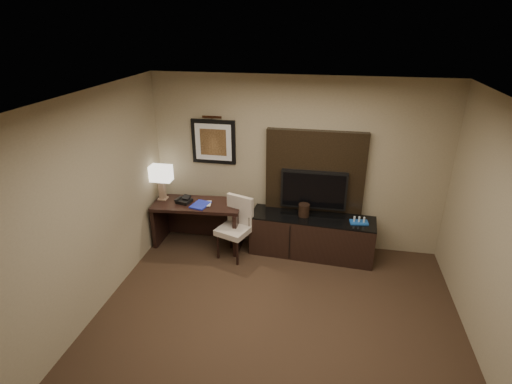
% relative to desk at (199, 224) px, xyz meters
% --- Properties ---
extents(floor, '(4.50, 5.00, 0.01)m').
position_rel_desk_xyz_m(floor, '(1.50, -2.11, -0.38)').
color(floor, '#312016').
rests_on(floor, ground).
extents(ceiling, '(4.50, 5.00, 0.01)m').
position_rel_desk_xyz_m(ceiling, '(1.50, -2.11, 2.33)').
color(ceiling, silver).
rests_on(ceiling, wall_back).
extents(wall_back, '(4.50, 0.01, 2.70)m').
position_rel_desk_xyz_m(wall_back, '(1.50, 0.39, 0.98)').
color(wall_back, gray).
rests_on(wall_back, floor).
extents(wall_left, '(0.01, 5.00, 2.70)m').
position_rel_desk_xyz_m(wall_left, '(-0.75, -2.11, 0.98)').
color(wall_left, gray).
rests_on(wall_left, floor).
extents(desk, '(1.43, 0.71, 0.74)m').
position_rel_desk_xyz_m(desk, '(0.00, 0.00, 0.00)').
color(desk, black).
rests_on(desk, floor).
extents(credenza, '(1.91, 0.64, 0.65)m').
position_rel_desk_xyz_m(credenza, '(1.82, 0.04, -0.05)').
color(credenza, black).
rests_on(credenza, floor).
extents(tv_wall_panel, '(1.50, 0.12, 1.30)m').
position_rel_desk_xyz_m(tv_wall_panel, '(1.80, 0.33, 0.90)').
color(tv_wall_panel, black).
rests_on(tv_wall_panel, wall_back).
extents(tv, '(1.00, 0.08, 0.60)m').
position_rel_desk_xyz_m(tv, '(1.80, 0.23, 0.65)').
color(tv, black).
rests_on(tv, tv_wall_panel).
extents(artwork, '(0.70, 0.04, 0.70)m').
position_rel_desk_xyz_m(artwork, '(0.20, 0.37, 1.28)').
color(artwork, black).
rests_on(artwork, wall_back).
extents(picture_light, '(0.04, 0.04, 0.30)m').
position_rel_desk_xyz_m(picture_light, '(0.20, 0.33, 1.68)').
color(picture_light, '#3C2013').
rests_on(picture_light, wall_back).
extents(desk_chair, '(0.59, 0.63, 0.93)m').
position_rel_desk_xyz_m(desk_chair, '(0.65, -0.25, 0.09)').
color(desk_chair, beige).
rests_on(desk_chair, floor).
extents(table_lamp, '(0.33, 0.20, 0.52)m').
position_rel_desk_xyz_m(table_lamp, '(-0.59, 0.05, 0.63)').
color(table_lamp, '#96775D').
rests_on(table_lamp, desk).
extents(desk_phone, '(0.25, 0.24, 0.11)m').
position_rel_desk_xyz_m(desk_phone, '(-0.21, -0.02, 0.43)').
color(desk_phone, black).
rests_on(desk_phone, desk).
extents(blue_folder, '(0.29, 0.35, 0.02)m').
position_rel_desk_xyz_m(blue_folder, '(0.08, -0.07, 0.38)').
color(blue_folder, '#1A27AE').
rests_on(blue_folder, desk).
extents(book, '(0.15, 0.05, 0.20)m').
position_rel_desk_xyz_m(book, '(0.08, -0.04, 0.47)').
color(book, '#B6AC8F').
rests_on(book, desk).
extents(ice_bucket, '(0.20, 0.20, 0.19)m').
position_rel_desk_xyz_m(ice_bucket, '(1.68, 0.06, 0.37)').
color(ice_bucket, black).
rests_on(ice_bucket, credenza).
extents(minibar_tray, '(0.28, 0.19, 0.09)m').
position_rel_desk_xyz_m(minibar_tray, '(2.50, -0.02, 0.32)').
color(minibar_tray, '#1A54AF').
rests_on(minibar_tray, credenza).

